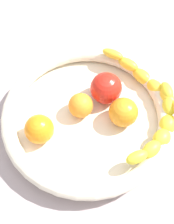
{
  "coord_description": "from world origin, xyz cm",
  "views": [
    {
      "loc": [
        2.85,
        33.91,
        67.13
      ],
      "look_at": [
        0.0,
        0.0,
        8.03
      ],
      "focal_mm": 51.49,
      "sensor_mm": 36.0,
      "label": 1
    }
  ],
  "objects_px": {
    "tomato_red": "(106,88)",
    "banana_draped_left": "(161,128)",
    "orange_front": "(81,105)",
    "orange_mid_right": "(123,112)",
    "orange_mid_left": "(39,129)",
    "fruit_bowl": "(87,117)",
    "banana_draped_right": "(147,81)"
  },
  "relations": [
    {
      "from": "banana_draped_left",
      "to": "orange_mid_left",
      "type": "xyz_separation_m",
      "value": [
        0.25,
        -0.02,
        0.0
      ]
    },
    {
      "from": "banana_draped_left",
      "to": "banana_draped_right",
      "type": "height_order",
      "value": "banana_draped_right"
    },
    {
      "from": "banana_draped_left",
      "to": "tomato_red",
      "type": "xyz_separation_m",
      "value": [
        0.1,
        -0.1,
        0.01
      ]
    },
    {
      "from": "orange_front",
      "to": "orange_mid_right",
      "type": "relative_size",
      "value": 0.86
    },
    {
      "from": "fruit_bowl",
      "to": "banana_draped_right",
      "type": "relative_size",
      "value": 1.74
    },
    {
      "from": "orange_front",
      "to": "banana_draped_left",
      "type": "bearing_deg",
      "value": 156.41
    },
    {
      "from": "orange_mid_right",
      "to": "tomato_red",
      "type": "distance_m",
      "value": 0.07
    },
    {
      "from": "orange_mid_left",
      "to": "banana_draped_left",
      "type": "bearing_deg",
      "value": 175.87
    },
    {
      "from": "fruit_bowl",
      "to": "banana_draped_right",
      "type": "height_order",
      "value": "banana_draped_right"
    },
    {
      "from": "fruit_bowl",
      "to": "orange_mid_right",
      "type": "xyz_separation_m",
      "value": [
        -0.08,
        0.01,
        0.02
      ]
    },
    {
      "from": "banana_draped_left",
      "to": "orange_mid_right",
      "type": "distance_m",
      "value": 0.08
    },
    {
      "from": "banana_draped_right",
      "to": "orange_front",
      "type": "distance_m",
      "value": 0.16
    },
    {
      "from": "orange_front",
      "to": "orange_mid_left",
      "type": "relative_size",
      "value": 0.88
    },
    {
      "from": "fruit_bowl",
      "to": "banana_draped_left",
      "type": "relative_size",
      "value": 1.94
    },
    {
      "from": "orange_front",
      "to": "orange_mid_right",
      "type": "xyz_separation_m",
      "value": [
        -0.09,
        0.03,
        0.0
      ]
    },
    {
      "from": "orange_mid_left",
      "to": "orange_mid_right",
      "type": "xyz_separation_m",
      "value": [
        -0.18,
        -0.02,
        0.0
      ]
    },
    {
      "from": "banana_draped_left",
      "to": "orange_front",
      "type": "bearing_deg",
      "value": -23.59
    },
    {
      "from": "orange_mid_left",
      "to": "tomato_red",
      "type": "height_order",
      "value": "tomato_red"
    },
    {
      "from": "orange_mid_left",
      "to": "banana_draped_right",
      "type": "bearing_deg",
      "value": -157.49
    },
    {
      "from": "banana_draped_right",
      "to": "orange_mid_left",
      "type": "xyz_separation_m",
      "value": [
        0.24,
        0.1,
        0.0
      ]
    },
    {
      "from": "orange_front",
      "to": "orange_mid_right",
      "type": "height_order",
      "value": "orange_mid_right"
    },
    {
      "from": "banana_draped_left",
      "to": "orange_front",
      "type": "relative_size",
      "value": 3.52
    },
    {
      "from": "orange_front",
      "to": "orange_mid_left",
      "type": "bearing_deg",
      "value": 30.26
    },
    {
      "from": "tomato_red",
      "to": "orange_front",
      "type": "bearing_deg",
      "value": 30.41
    },
    {
      "from": "orange_mid_left",
      "to": "tomato_red",
      "type": "bearing_deg",
      "value": -149.68
    },
    {
      "from": "fruit_bowl",
      "to": "orange_mid_left",
      "type": "xyz_separation_m",
      "value": [
        0.1,
        0.03,
        0.02
      ]
    },
    {
      "from": "orange_mid_right",
      "to": "tomato_red",
      "type": "height_order",
      "value": "tomato_red"
    },
    {
      "from": "tomato_red",
      "to": "banana_draped_left",
      "type": "bearing_deg",
      "value": 134.34
    },
    {
      "from": "fruit_bowl",
      "to": "orange_mid_right",
      "type": "distance_m",
      "value": 0.08
    },
    {
      "from": "banana_draped_right",
      "to": "orange_mid_right",
      "type": "xyz_separation_m",
      "value": [
        0.07,
        0.08,
        0.0
      ]
    },
    {
      "from": "orange_front",
      "to": "orange_mid_left",
      "type": "xyz_separation_m",
      "value": [
        0.09,
        0.05,
        0.0
      ]
    },
    {
      "from": "banana_draped_left",
      "to": "orange_mid_right",
      "type": "relative_size",
      "value": 3.02
    }
  ]
}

